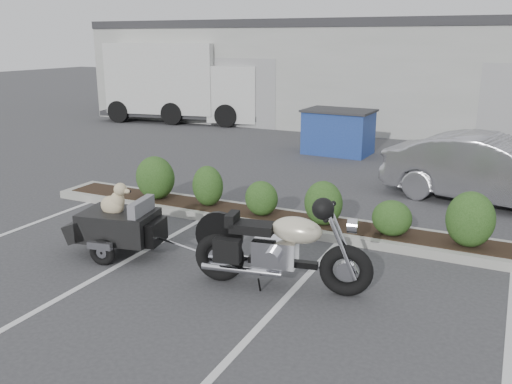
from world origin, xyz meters
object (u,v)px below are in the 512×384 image
at_px(motorcycle, 280,249).
at_px(pet_trailer, 118,224).
at_px(dumpster, 338,131).
at_px(delivery_truck, 186,84).
at_px(sedan, 491,171).

bearing_deg(motorcycle, pet_trailer, 169.16).
height_order(motorcycle, dumpster, motorcycle).
xyz_separation_m(pet_trailer, delivery_truck, (-6.93, 12.67, 1.01)).
height_order(pet_trailer, sedan, sedan).
xyz_separation_m(motorcycle, dumpster, (-2.06, 9.08, 0.09)).
relative_size(motorcycle, pet_trailer, 1.23).
height_order(pet_trailer, dumpster, dumpster).
bearing_deg(delivery_truck, sedan, -41.10).
bearing_deg(pet_trailer, dumpster, 74.94).
bearing_deg(delivery_truck, dumpster, -35.63).
bearing_deg(delivery_truck, motorcycle, -62.95).
height_order(sedan, delivery_truck, delivery_truck).
bearing_deg(motorcycle, delivery_truck, 117.03).
relative_size(sedan, delivery_truck, 0.60).
bearing_deg(sedan, dumpster, 62.70).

